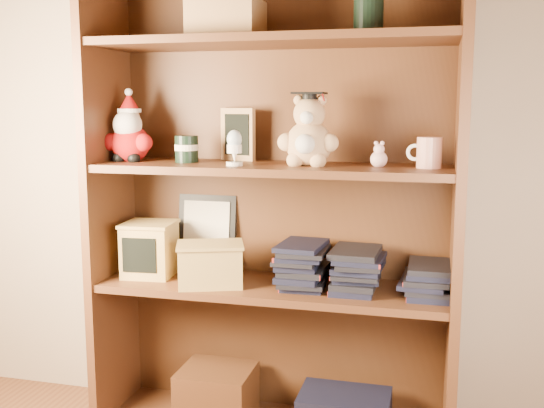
{
  "coord_description": "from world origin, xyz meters",
  "views": [
    {
      "loc": [
        0.71,
        -0.68,
        1.14
      ],
      "look_at": [
        0.2,
        1.3,
        0.82
      ],
      "focal_mm": 42.0,
      "sensor_mm": 36.0,
      "label": 1
    }
  ],
  "objects_px": {
    "teacher_mug": "(428,153)",
    "bookcase": "(275,214)",
    "grad_teddy_bear": "(309,137)",
    "treats_box": "(150,249)"
  },
  "relations": [
    {
      "from": "bookcase",
      "to": "grad_teddy_bear",
      "type": "bearing_deg",
      "value": -24.95
    },
    {
      "from": "bookcase",
      "to": "treats_box",
      "type": "xyz_separation_m",
      "value": [
        -0.44,
        -0.05,
        -0.13
      ]
    },
    {
      "from": "grad_teddy_bear",
      "to": "teacher_mug",
      "type": "height_order",
      "value": "grad_teddy_bear"
    },
    {
      "from": "teacher_mug",
      "to": "treats_box",
      "type": "height_order",
      "value": "teacher_mug"
    },
    {
      "from": "bookcase",
      "to": "teacher_mug",
      "type": "bearing_deg",
      "value": -5.86
    },
    {
      "from": "teacher_mug",
      "to": "bookcase",
      "type": "bearing_deg",
      "value": 174.14
    },
    {
      "from": "bookcase",
      "to": "grad_teddy_bear",
      "type": "height_order",
      "value": "bookcase"
    },
    {
      "from": "grad_teddy_bear",
      "to": "teacher_mug",
      "type": "distance_m",
      "value": 0.37
    },
    {
      "from": "grad_teddy_bear",
      "to": "treats_box",
      "type": "bearing_deg",
      "value": 179.35
    },
    {
      "from": "bookcase",
      "to": "teacher_mug",
      "type": "height_order",
      "value": "bookcase"
    }
  ]
}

